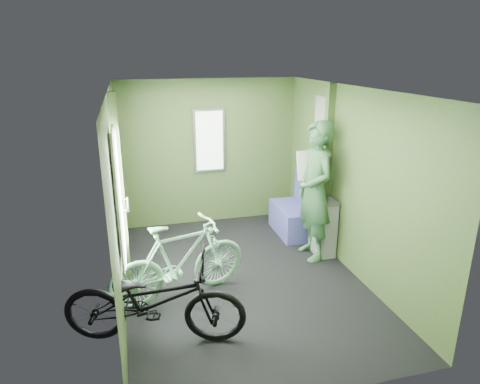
{
  "coord_description": "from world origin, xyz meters",
  "views": [
    {
      "loc": [
        -1.23,
        -4.54,
        2.68
      ],
      "look_at": [
        0.0,
        0.1,
        1.1
      ],
      "focal_mm": 32.0,
      "sensor_mm": 36.0,
      "label": 1
    }
  ],
  "objects_px": {
    "passenger": "(315,191)",
    "waste_box": "(324,227)",
    "bicycle_black": "(157,341)",
    "bicycle_mint": "(181,299)",
    "bench_seat": "(294,216)"
  },
  "relations": [
    {
      "from": "bicycle_black",
      "to": "bicycle_mint",
      "type": "xyz_separation_m",
      "value": [
        0.33,
        0.69,
        0.0
      ]
    },
    {
      "from": "bicycle_mint",
      "to": "bicycle_black",
      "type": "bearing_deg",
      "value": 138.23
    },
    {
      "from": "bicycle_mint",
      "to": "bench_seat",
      "type": "height_order",
      "value": "bench_seat"
    },
    {
      "from": "passenger",
      "to": "waste_box",
      "type": "xyz_separation_m",
      "value": [
        0.17,
        0.0,
        -0.53
      ]
    },
    {
      "from": "bicycle_mint",
      "to": "passenger",
      "type": "xyz_separation_m",
      "value": [
        1.88,
        0.63,
        0.93
      ]
    },
    {
      "from": "bicycle_mint",
      "to": "passenger",
      "type": "height_order",
      "value": "passenger"
    },
    {
      "from": "passenger",
      "to": "bench_seat",
      "type": "height_order",
      "value": "passenger"
    },
    {
      "from": "bench_seat",
      "to": "passenger",
      "type": "bearing_deg",
      "value": -93.4
    },
    {
      "from": "passenger",
      "to": "waste_box",
      "type": "distance_m",
      "value": 0.56
    },
    {
      "from": "bicycle_black",
      "to": "passenger",
      "type": "relative_size",
      "value": 0.93
    },
    {
      "from": "bicycle_black",
      "to": "bench_seat",
      "type": "xyz_separation_m",
      "value": [
        2.26,
        2.12,
        0.27
      ]
    },
    {
      "from": "passenger",
      "to": "waste_box",
      "type": "bearing_deg",
      "value": 89.6
    },
    {
      "from": "bicycle_black",
      "to": "passenger",
      "type": "distance_m",
      "value": 2.74
    },
    {
      "from": "waste_box",
      "to": "bench_seat",
      "type": "bearing_deg",
      "value": 98.19
    },
    {
      "from": "bench_seat",
      "to": "bicycle_black",
      "type": "bearing_deg",
      "value": -136.35
    }
  ]
}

